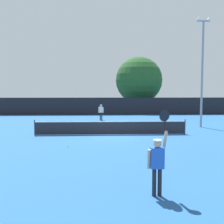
# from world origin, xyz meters

# --- Properties ---
(ground_plane) EXTENTS (120.00, 120.00, 0.00)m
(ground_plane) POSITION_xyz_m (0.00, 0.00, 0.00)
(ground_plane) COLOR #235693
(tennis_net) EXTENTS (10.70, 0.08, 1.07)m
(tennis_net) POSITION_xyz_m (0.00, 0.00, 0.51)
(tennis_net) COLOR #232328
(tennis_net) RESTS_ON ground
(perimeter_fence) EXTENTS (32.19, 0.12, 2.28)m
(perimeter_fence) POSITION_xyz_m (0.00, 16.29, 1.14)
(perimeter_fence) COLOR black
(perimeter_fence) RESTS_ON ground
(player_serving) EXTENTS (0.67, 0.39, 2.49)m
(player_serving) POSITION_xyz_m (0.94, -10.90, 1.09)
(player_serving) COLOR blue
(player_serving) RESTS_ON ground
(player_receiving) EXTENTS (0.57, 0.25, 1.67)m
(player_receiving) POSITION_xyz_m (-0.68, 9.42, 1.03)
(player_receiving) COLOR white
(player_receiving) RESTS_ON ground
(tennis_ball) EXTENTS (0.07, 0.07, 0.07)m
(tennis_ball) POSITION_xyz_m (-2.50, -3.94, 0.03)
(tennis_ball) COLOR #CCE033
(tennis_ball) RESTS_ON ground
(light_pole) EXTENTS (1.18, 0.28, 9.19)m
(light_pole) POSITION_xyz_m (7.88, 3.63, 5.17)
(light_pole) COLOR gray
(light_pole) RESTS_ON ground
(large_tree) EXTENTS (7.01, 7.01, 8.31)m
(large_tree) POSITION_xyz_m (5.06, 21.14, 4.80)
(large_tree) COLOR brown
(large_tree) RESTS_ON ground
(parked_car_near) EXTENTS (2.19, 4.32, 1.69)m
(parked_car_near) POSITION_xyz_m (-8.34, 22.82, 0.78)
(parked_car_near) COLOR navy
(parked_car_near) RESTS_ON ground
(parked_car_mid) EXTENTS (2.24, 4.34, 1.69)m
(parked_car_mid) POSITION_xyz_m (1.86, 22.76, 0.78)
(parked_car_mid) COLOR red
(parked_car_mid) RESTS_ON ground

